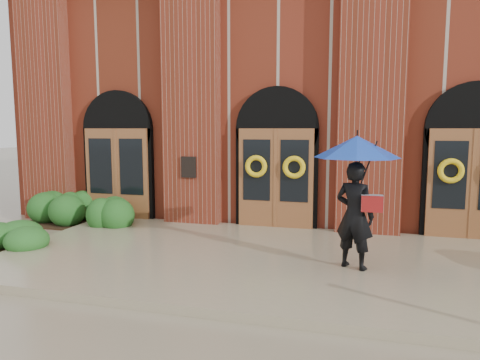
% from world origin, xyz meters
% --- Properties ---
extents(ground, '(90.00, 90.00, 0.00)m').
position_xyz_m(ground, '(0.00, 0.00, 0.00)').
color(ground, gray).
rests_on(ground, ground).
extents(landing, '(10.00, 5.30, 0.15)m').
position_xyz_m(landing, '(0.00, 0.15, 0.07)').
color(landing, gray).
rests_on(landing, ground).
extents(church_building, '(16.20, 12.53, 7.00)m').
position_xyz_m(church_building, '(0.00, 8.78, 3.50)').
color(church_building, maroon).
rests_on(church_building, ground).
extents(man_with_umbrella, '(1.97, 1.97, 2.37)m').
position_xyz_m(man_with_umbrella, '(1.95, -0.14, 1.81)').
color(man_with_umbrella, black).
rests_on(man_with_umbrella, landing).
extents(hedge_wall_left, '(3.23, 1.29, 0.83)m').
position_xyz_m(hedge_wall_left, '(-5.20, 2.20, 0.41)').
color(hedge_wall_left, '#1E511B').
rests_on(hedge_wall_left, ground).
extents(hedge_front_left, '(1.58, 1.35, 0.56)m').
position_xyz_m(hedge_front_left, '(-5.24, 0.00, 0.28)').
color(hedge_front_left, '#21551D').
rests_on(hedge_front_left, ground).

